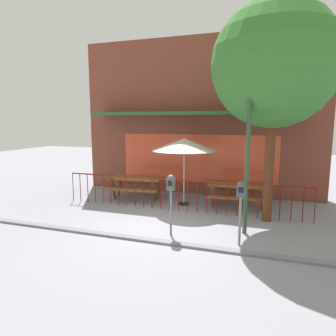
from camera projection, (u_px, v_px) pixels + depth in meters
ground at (160, 229)px, 7.54m from camera, size 40.00×40.00×0.00m
pub_storefront at (199, 117)px, 11.08m from camera, size 8.88×1.40×5.68m
patio_fence_front at (179, 189)px, 9.01m from camera, size 7.48×0.04×0.97m
picnic_table_left at (136, 182)px, 10.41m from camera, size 1.92×1.52×0.79m
picnic_table_right at (238, 188)px, 9.35m from camera, size 1.88×1.46×0.79m
patio_umbrella at (184, 145)px, 9.49m from camera, size 2.06×2.06×2.15m
parking_meter_near at (241, 196)px, 6.42m from camera, size 0.18×0.17×1.43m
parking_meter_far at (171, 189)px, 7.02m from camera, size 0.18×0.17×1.45m
street_tree at (274, 65)px, 7.58m from camera, size 3.20×3.20×5.69m
street_lamp at (249, 123)px, 6.87m from camera, size 0.28×0.28×4.07m
curb_edge at (148, 241)px, 6.81m from camera, size 12.43×0.20×0.11m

